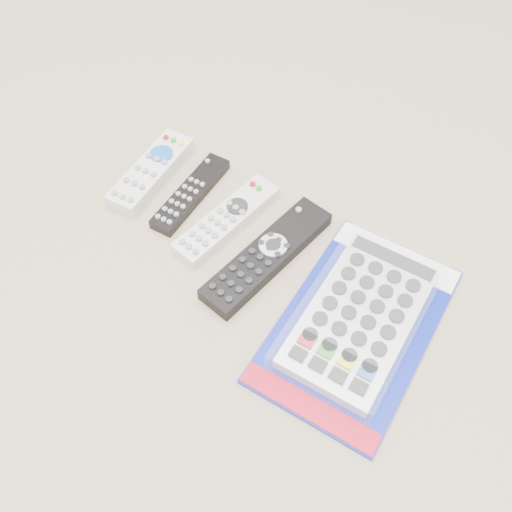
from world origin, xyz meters
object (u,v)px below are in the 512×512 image
Objects in this scene: remote_large_black at (267,256)px; remote_slim_black at (190,194)px; jumbo_remote_packaged at (360,316)px; remote_small_grey at (151,172)px; remote_silver_dvd at (227,220)px.

remote_slim_black is at bearing 176.12° from remote_large_black.
jumbo_remote_packaged reaches higher than remote_slim_black.
remote_large_black is (0.16, -0.03, 0.00)m from remote_slim_black.
remote_slim_black is 0.31m from jumbo_remote_packaged.
remote_large_black is at bearing -15.55° from remote_slim_black.
remote_small_grey is 0.23m from remote_large_black.
remote_small_grey is 0.57× the size of jumbo_remote_packaged.
remote_small_grey is 1.06× the size of remote_slim_black.
remote_slim_black is (0.07, 0.00, -0.00)m from remote_small_grey.
remote_large_black reaches higher than remote_slim_black.
remote_silver_dvd is (0.15, -0.01, -0.00)m from remote_small_grey.
remote_slim_black is at bearing 168.33° from jumbo_remote_packaged.
remote_large_black is 0.15m from jumbo_remote_packaged.
jumbo_remote_packaged is (0.38, -0.04, 0.00)m from remote_small_grey.
remote_silver_dvd reaches higher than remote_slim_black.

